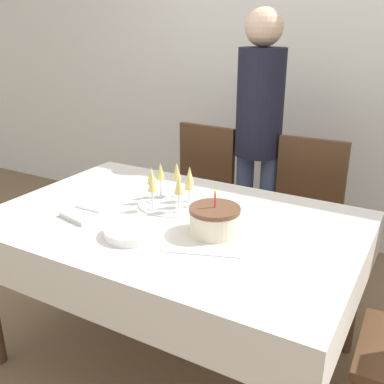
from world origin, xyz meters
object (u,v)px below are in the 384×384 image
(birthday_cake, at_px, (215,220))
(plate_stack_main, at_px, (133,231))
(person_standing, at_px, (260,123))
(champagne_tray, at_px, (172,187))
(dining_chair_far_left, at_px, (198,194))
(dining_chair_far_right, at_px, (303,215))

(birthday_cake, relative_size, plate_stack_main, 0.88)
(person_standing, bearing_deg, plate_stack_main, -92.66)
(birthday_cake, height_order, champagne_tray, birthday_cake)
(dining_chair_far_left, bearing_deg, birthday_cake, -57.37)
(birthday_cake, xyz_separation_m, person_standing, (-0.22, 1.02, 0.18))
(dining_chair_far_right, relative_size, plate_stack_main, 4.00)
(dining_chair_far_left, bearing_deg, champagne_tray, -70.37)
(birthday_cake, bearing_deg, champagne_tray, 150.76)
(dining_chair_far_right, bearing_deg, champagne_tray, -121.77)
(champagne_tray, bearing_deg, person_standing, 83.38)
(birthday_cake, bearing_deg, dining_chair_far_right, 81.91)
(birthday_cake, bearing_deg, plate_stack_main, -146.37)
(birthday_cake, xyz_separation_m, plate_stack_main, (-0.28, -0.18, -0.04))
(plate_stack_main, bearing_deg, champagne_tray, 96.63)
(dining_chair_far_right, height_order, birthday_cake, dining_chair_far_right)
(birthday_cake, distance_m, champagne_tray, 0.36)
(dining_chair_far_right, bearing_deg, plate_stack_main, -110.47)
(dining_chair_far_right, xyz_separation_m, plate_stack_main, (-0.40, -1.08, 0.25))
(dining_chair_far_right, relative_size, birthday_cake, 4.52)
(champagne_tray, bearing_deg, birthday_cake, -29.24)
(dining_chair_far_right, distance_m, birthday_cake, 0.95)
(dining_chair_far_right, bearing_deg, dining_chair_far_left, -179.99)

